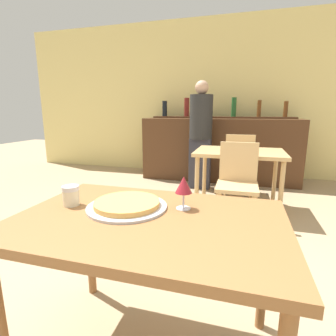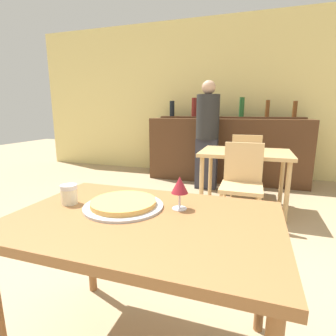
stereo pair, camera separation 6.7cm
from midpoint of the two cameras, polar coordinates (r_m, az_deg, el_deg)
wall_back at (r=5.04m, az=14.07°, el=14.48°), size 8.00×0.05×2.80m
dining_table_near at (r=1.21m, az=-3.64°, el=-13.93°), size 1.18×0.78×0.73m
dining_table_far at (r=3.22m, az=16.99°, el=2.01°), size 1.02×0.74×0.72m
bar_counter at (r=4.58m, az=13.00°, el=3.82°), size 2.60×0.56×1.05m
bar_back_shelf at (r=4.68m, az=12.79°, el=11.40°), size 2.39×0.24×0.35m
chair_far_side_front at (r=2.72m, az=16.50°, el=-2.49°), size 0.40×0.40×0.87m
chair_far_side_back at (r=3.78m, az=17.11°, el=1.57°), size 0.40×0.40×0.87m
pizza_tray at (r=1.28m, az=-8.15°, el=-7.81°), size 0.38×0.38×0.04m
cheese_shaker at (r=1.39m, az=-19.41°, el=-5.40°), size 0.08×0.08×0.10m
person_standing at (r=4.00m, az=9.03°, el=7.74°), size 0.34×0.34×1.61m
wine_glass at (r=1.23m, az=4.14°, el=-3.91°), size 0.08×0.08×0.16m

